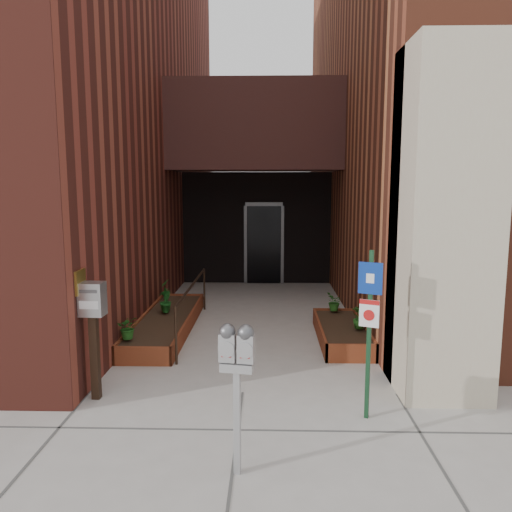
{
  "coord_description": "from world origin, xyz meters",
  "views": [
    {
      "loc": [
        0.34,
        -6.17,
        2.71
      ],
      "look_at": [
        0.13,
        1.8,
        1.54
      ],
      "focal_mm": 35.0,
      "sensor_mm": 36.0,
      "label": 1
    }
  ],
  "objects": [
    {
      "name": "ground",
      "position": [
        0.0,
        0.0,
        0.0
      ],
      "size": [
        80.0,
        80.0,
        0.0
      ],
      "primitive_type": "plane",
      "color": "#9E9991",
      "rests_on": "ground"
    },
    {
      "name": "architecture",
      "position": [
        -0.18,
        6.89,
        4.98
      ],
      "size": [
        20.0,
        14.6,
        10.0
      ],
      "color": "maroon",
      "rests_on": "ground"
    },
    {
      "name": "planter_left",
      "position": [
        -1.55,
        2.7,
        0.13
      ],
      "size": [
        0.9,
        3.6,
        0.3
      ],
      "color": "maroon",
      "rests_on": "ground"
    },
    {
      "name": "planter_right",
      "position": [
        1.6,
        2.2,
        0.13
      ],
      "size": [
        0.8,
        2.2,
        0.3
      ],
      "color": "maroon",
      "rests_on": "ground"
    },
    {
      "name": "handrail",
      "position": [
        -1.05,
        2.65,
        0.75
      ],
      "size": [
        0.04,
        3.34,
        0.9
      ],
      "color": "black",
      "rests_on": "ground"
    },
    {
      "name": "parking_meter",
      "position": [
        0.05,
        -1.82,
        1.12
      ],
      "size": [
        0.33,
        0.17,
        1.45
      ],
      "color": "#A9AAAC",
      "rests_on": "ground"
    },
    {
      "name": "sign_post",
      "position": [
        1.48,
        -0.67,
        1.21
      ],
      "size": [
        0.25,
        0.13,
        1.97
      ],
      "color": "#14371E",
      "rests_on": "ground"
    },
    {
      "name": "payment_dropbox",
      "position": [
        -1.84,
        -0.22,
        1.08
      ],
      "size": [
        0.31,
        0.24,
        1.5
      ],
      "color": "black",
      "rests_on": "ground"
    },
    {
      "name": "shrub_left_a",
      "position": [
        -1.85,
        1.29,
        0.48
      ],
      "size": [
        0.41,
        0.41,
        0.36
      ],
      "primitive_type": "imported",
      "rotation": [
        0.0,
        0.0,
        0.32
      ],
      "color": "#205B1A",
      "rests_on": "planter_left"
    },
    {
      "name": "shrub_left_b",
      "position": [
        -1.6,
        2.92,
        0.49
      ],
      "size": [
        0.24,
        0.24,
        0.39
      ],
      "primitive_type": "imported",
      "rotation": [
        0.0,
        0.0,
        1.7
      ],
      "color": "#18571B",
      "rests_on": "planter_left"
    },
    {
      "name": "shrub_left_c",
      "position": [
        -1.63,
        3.03,
        0.5
      ],
      "size": [
        0.32,
        0.32,
        0.4
      ],
      "primitive_type": "imported",
      "rotation": [
        0.0,
        0.0,
        3.8
      ],
      "color": "#195A1C",
      "rests_on": "planter_left"
    },
    {
      "name": "shrub_left_d",
      "position": [
        -1.85,
        4.09,
        0.5
      ],
      "size": [
        0.26,
        0.26,
        0.4
      ],
      "primitive_type": "imported",
      "rotation": [
        0.0,
        0.0,
        4.95
      ],
      "color": "#1D5317",
      "rests_on": "planter_left"
    },
    {
      "name": "shrub_right_a",
      "position": [
        1.85,
        1.96,
        0.48
      ],
      "size": [
        0.22,
        0.22,
        0.37
      ],
      "primitive_type": "imported",
      "rotation": [
        0.0,
        0.0,
        1.63
      ],
      "color": "#205B1A",
      "rests_on": "planter_right"
    },
    {
      "name": "shrub_right_b",
      "position": [
        1.85,
        2.13,
        0.47
      ],
      "size": [
        0.23,
        0.23,
        0.34
      ],
      "primitive_type": "imported",
      "rotation": [
        0.0,
        0.0,
        2.78
      ],
      "color": "#234E16",
      "rests_on": "planter_right"
    },
    {
      "name": "shrub_right_c",
      "position": [
        1.58,
        3.1,
        0.47
      ],
      "size": [
        0.36,
        0.36,
        0.35
      ],
      "primitive_type": "imported",
      "rotation": [
        0.0,
        0.0,
        4.55
      ],
      "color": "#225E1B",
      "rests_on": "planter_right"
    }
  ]
}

